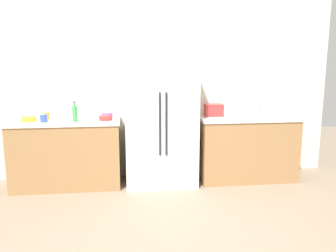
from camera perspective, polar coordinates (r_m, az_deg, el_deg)
ground_plane at (r=3.43m, az=0.67°, el=-18.11°), size 10.20×10.20×0.00m
kitchen_back_panel at (r=4.98m, az=-2.33°, el=7.47°), size 5.10×0.10×2.74m
counter_left at (r=4.81m, az=-16.14°, el=-4.24°), size 1.41×0.64×0.89m
counter_right at (r=5.03m, az=12.60°, el=-3.42°), size 1.35×0.64×0.89m
refrigerator at (r=4.64m, az=-1.25°, el=1.07°), size 0.93×0.69×1.75m
toaster at (r=4.86m, az=7.46°, el=2.60°), size 0.25×0.18×0.17m
rice_cooker at (r=4.89m, az=13.64°, el=3.20°), size 0.23×0.23×0.31m
bottle_a at (r=4.52m, az=-14.94°, el=1.98°), size 0.07×0.07×0.26m
cup_a at (r=4.62m, az=-19.64°, el=1.17°), size 0.09×0.09×0.09m
cup_b at (r=4.82m, az=-19.24°, el=1.55°), size 0.08×0.08×0.09m
cup_c at (r=4.78m, az=11.15°, el=1.89°), size 0.08×0.08×0.09m
bowl_a at (r=4.57m, az=-10.14°, el=1.31°), size 0.17×0.17×0.06m
bowl_b at (r=4.79m, az=-9.91°, el=1.74°), size 0.15×0.15×0.06m
bowl_c at (r=4.76m, az=-21.78°, el=1.08°), size 0.19×0.19×0.06m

